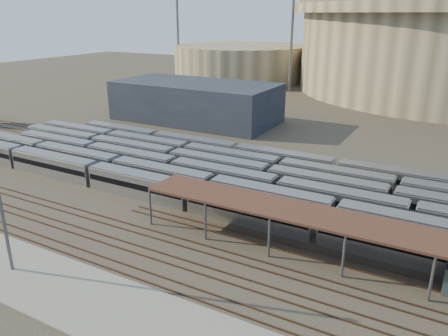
% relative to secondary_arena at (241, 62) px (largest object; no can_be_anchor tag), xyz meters
% --- Properties ---
extents(ground, '(420.00, 420.00, 0.00)m').
position_rel_secondary_arena_xyz_m(ground, '(60.00, -130.00, -7.00)').
color(ground, '#383026').
rests_on(ground, ground).
extents(apron, '(50.00, 9.00, 0.20)m').
position_rel_secondary_arena_xyz_m(apron, '(55.00, -145.00, -6.90)').
color(apron, gray).
rests_on(apron, ground).
extents(subway_trains, '(127.39, 23.90, 3.60)m').
position_rel_secondary_arena_xyz_m(subway_trains, '(60.62, -111.50, -5.20)').
color(subway_trains, '#ABABAF').
rests_on(subway_trains, ground).
extents(inspection_shed, '(60.30, 6.00, 5.30)m').
position_rel_secondary_arena_xyz_m(inspection_shed, '(82.00, -126.00, -2.02)').
color(inspection_shed, '#58585D').
rests_on(inspection_shed, ground).
extents(empty_tracks, '(170.00, 9.62, 0.18)m').
position_rel_secondary_arena_xyz_m(empty_tracks, '(60.00, -135.00, -6.91)').
color(empty_tracks, '#4C3323').
rests_on(empty_tracks, ground).
extents(secondary_arena, '(56.00, 56.00, 14.00)m').
position_rel_secondary_arena_xyz_m(secondary_arena, '(0.00, 0.00, 0.00)').
color(secondary_arena, tan).
rests_on(secondary_arena, ground).
extents(service_building, '(42.00, 20.00, 10.00)m').
position_rel_secondary_arena_xyz_m(service_building, '(25.00, -75.00, -2.00)').
color(service_building, '#1E232D').
rests_on(service_building, ground).
extents(floodlight_0, '(4.00, 1.00, 38.40)m').
position_rel_secondary_arena_xyz_m(floodlight_0, '(30.00, -20.00, 13.65)').
color(floodlight_0, '#58585D').
rests_on(floodlight_0, ground).
extents(floodlight_1, '(4.00, 1.00, 38.40)m').
position_rel_secondary_arena_xyz_m(floodlight_1, '(-25.00, -10.00, 13.65)').
color(floodlight_1, '#58585D').
rests_on(floodlight_1, ground).
extents(floodlight_3, '(4.00, 1.00, 38.40)m').
position_rel_secondary_arena_xyz_m(floodlight_3, '(50.00, 30.00, 13.65)').
color(floodlight_3, '#58585D').
rests_on(floodlight_3, ground).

